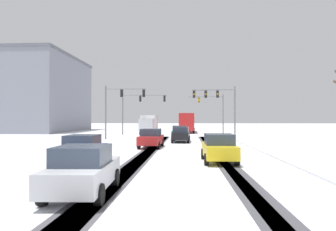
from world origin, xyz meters
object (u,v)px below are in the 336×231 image
object	(u,v)px
car_dark_green_lead	(179,132)
traffic_signal_near_left	(120,101)
office_building_far_left_block	(5,94)
car_yellow_cab_fourth	(219,148)
car_red_third	(151,138)
bus_oncoming	(187,121)
car_black_second	(181,134)
traffic_signal_far_right	(214,107)
traffic_signal_near_right	(218,100)
car_blue_fifth	(83,150)
car_silver_sixth	(83,170)
box_truck_delivery	(149,124)
traffic_signal_far_left	(138,104)

from	to	relation	value
car_dark_green_lead	traffic_signal_near_left	bearing A→B (deg)	-174.49
office_building_far_left_block	car_yellow_cab_fourth	bearing A→B (deg)	-47.17
car_dark_green_lead	office_building_far_left_block	world-z (taller)	office_building_far_left_block
car_red_third	bus_oncoming	world-z (taller)	bus_oncoming
car_black_second	traffic_signal_near_left	bearing A→B (deg)	150.08
car_yellow_cab_fourth	office_building_far_left_block	size ratio (longest dim) A/B	0.15
traffic_signal_far_right	office_building_far_left_block	distance (m)	40.51
traffic_signal_near_right	office_building_far_left_block	size ratio (longest dim) A/B	0.23
car_yellow_cab_fourth	bus_oncoming	bearing A→B (deg)	92.61
car_blue_fifth	bus_oncoming	size ratio (longest dim) A/B	0.37
car_red_third	traffic_signal_near_right	bearing A→B (deg)	60.85
bus_oncoming	traffic_signal_far_right	bearing A→B (deg)	-44.13
traffic_signal_far_right	car_dark_green_lead	world-z (taller)	traffic_signal_far_right
car_yellow_cab_fourth	bus_oncoming	distance (m)	37.17
car_blue_fifth	car_silver_sixth	bearing A→B (deg)	-71.09
car_silver_sixth	box_truck_delivery	world-z (taller)	box_truck_delivery
car_yellow_cab_fourth	car_silver_sixth	xyz separation A→B (m)	(-5.23, -7.80, 0.00)
traffic_signal_far_right	box_truck_delivery	distance (m)	10.97
car_red_third	car_yellow_cab_fourth	xyz separation A→B (m)	(4.86, -8.43, 0.00)
traffic_signal_near_right	traffic_signal_far_left	xyz separation A→B (m)	(-11.29, 8.15, -0.09)
car_dark_green_lead	car_black_second	world-z (taller)	same
traffic_signal_far_left	office_building_far_left_block	distance (m)	30.08
car_dark_green_lead	car_yellow_cab_fourth	size ratio (longest dim) A/B	1.00
traffic_signal_far_right	car_silver_sixth	world-z (taller)	traffic_signal_far_right
car_silver_sixth	traffic_signal_near_left	bearing A→B (deg)	99.91
traffic_signal_near_right	traffic_signal_far_right	xyz separation A→B (m)	(0.59, 11.97, -0.36)
car_dark_green_lead	box_truck_delivery	world-z (taller)	box_truck_delivery
bus_oncoming	car_red_third	bearing A→B (deg)	-96.31
traffic_signal_near_right	box_truck_delivery	distance (m)	14.61
traffic_signal_far_left	car_dark_green_lead	world-z (taller)	traffic_signal_far_left
traffic_signal_near_right	traffic_signal_far_left	bearing A→B (deg)	144.17
traffic_signal_far_left	car_yellow_cab_fourth	distance (m)	30.72
traffic_signal_near_right	traffic_signal_near_left	world-z (taller)	same
car_blue_fifth	car_silver_sixth	xyz separation A→B (m)	(2.18, -6.37, 0.00)
car_silver_sixth	office_building_far_left_block	world-z (taller)	office_building_far_left_block
traffic_signal_near_right	car_yellow_cab_fourth	bearing A→B (deg)	-95.72
traffic_signal_near_left	car_blue_fifth	size ratio (longest dim) A/B	1.57
traffic_signal_far_left	car_silver_sixth	size ratio (longest dim) A/B	1.64
traffic_signal_far_right	traffic_signal_far_left	world-z (taller)	same
car_blue_fifth	traffic_signal_far_right	bearing A→B (deg)	73.59
car_black_second	car_blue_fifth	size ratio (longest dim) A/B	1.01
car_yellow_cab_fourth	office_building_far_left_block	xyz separation A→B (m)	(-37.09, 40.01, 6.41)
traffic_signal_far_right	car_red_third	xyz separation A→B (m)	(-7.55, -24.44, -3.59)
traffic_signal_far_right	box_truck_delivery	size ratio (longest dim) A/B	0.88
car_red_third	traffic_signal_near_left	bearing A→B (deg)	115.56
traffic_signal_far_right	car_silver_sixth	distance (m)	41.59
car_dark_green_lead	bus_oncoming	world-z (taller)	bus_oncoming
traffic_signal_near_right	office_building_far_left_block	distance (m)	43.66
car_black_second	office_building_far_left_block	distance (m)	43.44
traffic_signal_far_left	car_silver_sixth	bearing A→B (deg)	-83.86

